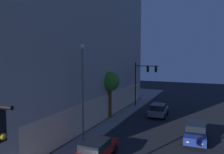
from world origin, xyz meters
name	(u,v)px	position (x,y,z in m)	size (l,w,h in m)	color
modern_building	(18,42)	(12.39, 21.67, 10.20)	(30.90, 29.35, 20.54)	#4C4C51
traffic_light_far_corner	(143,76)	(21.33, 4.91, 4.94)	(0.34, 3.69, 6.92)	black
street_lamp_sidewalk	(83,82)	(5.19, 6.14, 5.66)	(0.44, 0.44, 8.91)	slate
sidewalk_tree	(110,82)	(13.17, 6.99, 4.73)	(2.42, 2.42, 5.90)	brown
car_red	(96,149)	(2.67, 3.42, 0.77)	(4.64, 2.22, 1.49)	maroon
car_blue	(195,132)	(9.66, -3.44, 0.83)	(4.65, 2.20, 1.63)	navy
car_grey	(158,110)	(16.83, 1.53, 0.86)	(4.45, 2.32, 1.68)	slate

